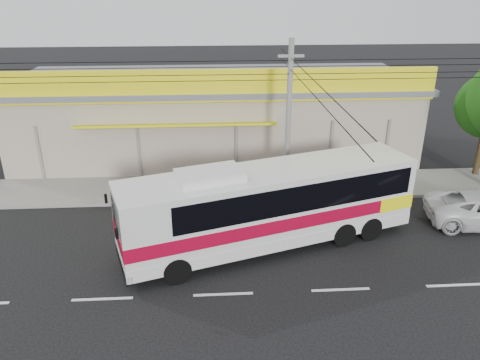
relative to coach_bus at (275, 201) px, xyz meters
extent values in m
plane|color=black|center=(-2.10, -0.60, -1.90)|extent=(120.00, 120.00, 0.00)
cube|color=slate|center=(-2.10, 5.40, -1.83)|extent=(30.00, 3.20, 0.15)
cube|color=#AB9E8A|center=(-2.10, 11.00, 0.20)|extent=(22.00, 8.00, 4.20)
cube|color=#57595E|center=(-2.10, 11.00, 2.45)|extent=(22.60, 8.60, 0.30)
cube|color=yellow|center=(-2.10, 6.88, 3.00)|extent=(22.00, 0.24, 1.60)
cube|color=#C2340A|center=(-4.10, 6.85, 3.00)|extent=(9.00, 0.10, 1.20)
cube|color=#1C7915|center=(4.40, 6.85, 3.00)|extent=(2.40, 0.10, 1.10)
cube|color=navy|center=(7.10, 6.85, 3.00)|extent=(2.20, 0.10, 1.10)
cube|color=#C2340A|center=(-11.10, 6.85, 3.00)|extent=(3.00, 0.10, 1.10)
cube|color=#D1CF0B|center=(-4.10, 6.70, 1.10)|extent=(10.00, 1.20, 0.37)
cube|color=silver|center=(-0.17, -0.06, -0.08)|extent=(11.68, 5.83, 2.78)
cube|color=#9F0624|center=(-0.17, -0.06, -0.42)|extent=(11.73, 5.88, 0.53)
cube|color=#EFEE0C|center=(4.57, 1.48, -0.42)|extent=(2.22, 2.81, 0.57)
cube|color=black|center=(0.46, 0.15, 0.54)|extent=(9.87, 5.28, 1.05)
cube|color=black|center=(-5.57, -1.81, 0.35)|extent=(0.80, 2.05, 1.44)
cube|color=silver|center=(-2.45, -0.80, 1.48)|extent=(2.60, 1.99, 0.34)
cylinder|color=black|center=(-3.67, -2.33, -1.40)|extent=(1.04, 0.60, 1.00)
cylinder|color=black|center=(-4.34, -0.27, -1.40)|extent=(1.04, 0.60, 1.00)
cylinder|color=black|center=(3.90, 0.13, -1.40)|extent=(1.04, 0.60, 1.00)
cylinder|color=black|center=(3.23, 2.19, -1.40)|extent=(1.04, 0.60, 1.00)
imported|color=maroon|center=(-5.70, 4.10, -1.23)|extent=(2.04, 0.81, 1.05)
cylinder|color=slate|center=(1.10, 4.14, 1.82)|extent=(0.24, 0.24, 7.45)
cube|color=slate|center=(1.10, 4.14, 4.80)|extent=(1.12, 0.11, 0.11)
cylinder|color=#302213|center=(11.64, 6.23, -0.51)|extent=(0.31, 0.31, 2.78)
camera|label=1|loc=(-2.35, -15.96, 7.86)|focal=35.00mm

